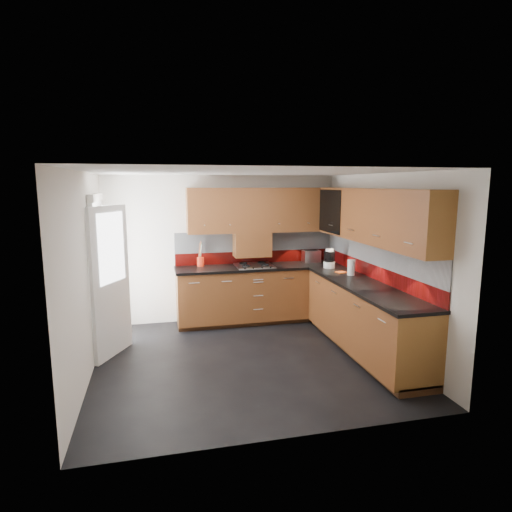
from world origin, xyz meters
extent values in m
cube|color=black|center=(0.00, 0.00, -0.01)|extent=(4.00, 3.80, 0.02)
cube|color=white|center=(0.00, 0.00, 2.45)|extent=(4.00, 3.80, 0.10)
cube|color=silver|center=(0.00, 1.84, 1.20)|extent=(4.00, 0.08, 2.64)
cube|color=silver|center=(0.00, -1.84, 1.20)|extent=(4.00, 0.08, 2.64)
cube|color=silver|center=(-1.94, 0.00, 1.20)|extent=(0.08, 3.80, 2.64)
cube|color=silver|center=(1.94, 0.00, 1.20)|extent=(0.08, 3.80, 2.64)
cube|color=brown|center=(0.55, 1.50, 0.48)|extent=(2.70, 0.60, 0.95)
cube|color=brown|center=(1.60, -0.10, 0.48)|extent=(0.60, 2.60, 0.95)
cube|color=#3E2211|center=(0.55, 1.53, 0.05)|extent=(2.70, 0.54, 0.10)
cube|color=#3E2211|center=(1.63, -0.10, 0.05)|extent=(0.54, 2.60, 0.10)
cube|color=black|center=(0.54, 1.49, 0.92)|extent=(2.72, 0.62, 0.04)
cube|color=black|center=(1.59, -0.12, 0.92)|extent=(0.62, 2.60, 0.04)
cube|color=#680B09|center=(0.55, 1.79, 1.04)|extent=(2.70, 0.02, 0.20)
cube|color=#B5BABE|center=(0.55, 1.79, 1.31)|extent=(2.70, 0.02, 0.34)
cube|color=#680B09|center=(1.89, 0.20, 1.04)|extent=(0.02, 3.20, 0.20)
cube|color=#B5BABE|center=(1.89, 0.20, 1.31)|extent=(0.02, 3.20, 0.34)
cube|color=brown|center=(0.65, 1.64, 1.84)|extent=(2.50, 0.33, 0.72)
cube|color=brown|center=(1.73, 0.04, 1.84)|extent=(0.33, 2.87, 0.72)
cube|color=silver|center=(0.50, 1.46, 1.63)|extent=(1.80, 0.01, 0.16)
cube|color=silver|center=(1.56, 0.00, 1.63)|extent=(0.01, 2.00, 0.16)
cube|color=brown|center=(0.45, 1.64, 1.28)|extent=(0.60, 0.33, 0.40)
cube|color=black|center=(1.56, 1.07, 1.84)|extent=(0.01, 0.80, 0.66)
cube|color=#FFD18C|center=(1.87, 1.07, 1.84)|extent=(0.01, 0.76, 0.64)
cube|color=black|center=(1.73, 1.07, 1.86)|extent=(0.29, 0.76, 0.01)
cylinder|color=black|center=(1.73, 0.82, 1.96)|extent=(0.07, 0.07, 0.16)
cylinder|color=black|center=(1.73, 0.97, 1.96)|extent=(0.07, 0.07, 0.16)
cylinder|color=white|center=(1.73, 1.12, 1.96)|extent=(0.07, 0.07, 0.16)
cylinder|color=black|center=(1.73, 1.27, 1.96)|extent=(0.07, 0.07, 0.16)
cube|color=white|center=(-1.86, 0.90, 1.02)|extent=(0.06, 0.95, 2.04)
cube|color=white|center=(-1.68, 0.55, 1.00)|extent=(0.42, 0.73, 1.98)
cube|color=white|center=(-1.65, 0.55, 1.45)|extent=(0.28, 0.50, 0.90)
cube|color=silver|center=(0.45, 1.48, 0.95)|extent=(0.60, 0.52, 0.02)
torus|color=black|center=(0.29, 1.36, 0.98)|extent=(0.13, 0.13, 0.02)
torus|color=black|center=(0.61, 1.36, 0.98)|extent=(0.13, 0.13, 0.02)
torus|color=black|center=(0.29, 1.60, 0.98)|extent=(0.13, 0.13, 0.02)
torus|color=black|center=(0.61, 1.60, 0.98)|extent=(0.13, 0.13, 0.02)
cube|color=black|center=(0.45, 1.23, 0.96)|extent=(0.45, 0.04, 0.02)
cylinder|color=red|center=(-0.40, 1.69, 1.01)|extent=(0.12, 0.12, 0.14)
cylinder|color=#94583B|center=(-0.40, 1.71, 1.19)|extent=(0.06, 0.01, 0.29)
cylinder|color=#94583B|center=(-0.39, 1.71, 1.18)|extent=(0.05, 0.03, 0.27)
cylinder|color=#94583B|center=(-0.40, 1.71, 1.20)|extent=(0.06, 0.03, 0.31)
cylinder|color=#94583B|center=(-0.38, 1.70, 1.17)|extent=(0.04, 0.04, 0.25)
cylinder|color=#94583B|center=(-0.41, 1.70, 1.18)|extent=(0.04, 0.05, 0.28)
cube|color=silver|center=(1.48, 1.62, 1.04)|extent=(0.29, 0.18, 0.20)
cube|color=black|center=(1.48, 1.62, 1.15)|extent=(0.22, 0.03, 0.01)
cube|color=black|center=(1.48, 1.67, 1.15)|extent=(0.22, 0.03, 0.01)
cylinder|color=white|center=(1.59, 1.08, 0.99)|extent=(0.19, 0.19, 0.10)
cylinder|color=black|center=(1.59, 1.08, 1.13)|extent=(0.17, 0.17, 0.16)
cylinder|color=white|center=(1.59, 1.08, 1.23)|extent=(0.12, 0.12, 0.04)
cylinder|color=white|center=(1.68, 0.49, 1.05)|extent=(0.14, 0.14, 0.23)
cube|color=#FB5F1B|center=(1.61, 0.68, 0.95)|extent=(0.17, 0.16, 0.02)
camera|label=1|loc=(-1.09, -5.16, 2.25)|focal=30.00mm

